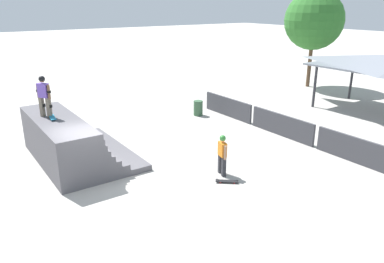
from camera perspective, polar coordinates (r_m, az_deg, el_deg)
The scene contains 9 objects.
ground_plane at distance 14.16m, azimuth -13.94°, elevation -7.18°, with size 160.00×160.00×0.00m, color #ADA8A0.
quarter_pipe_ramp at distance 15.83m, azimuth -18.34°, elevation -1.61°, with size 5.45×3.46×1.85m.
skater_on_deck at distance 15.64m, azimuth -21.66°, elevation 5.39°, with size 0.66×0.51×1.63m.
skateboard_on_deck at distance 15.47m, azimuth -20.50°, elevation 2.02°, with size 0.86×0.31×0.09m.
bystander_walking at distance 13.85m, azimuth 4.64°, elevation -3.09°, with size 0.61×0.31×1.56m.
skateboard_on_ground at distance 13.59m, azimuth 5.23°, elevation -7.53°, with size 0.68×0.76×0.09m.
barrier_fence at distance 18.55m, azimuth 13.50°, elevation 0.95°, with size 11.91×0.12×1.05m.
tree_far_back at distance 29.79m, azimuth 18.10°, elevation 15.81°, with size 4.28×4.28×7.04m.
trash_bin at distance 21.37m, azimuth 0.94°, elevation 3.60°, with size 0.52×0.52×0.85m, color #385B3D.
Camera 1 is at (12.04, -4.23, 6.13)m, focal length 35.00 mm.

